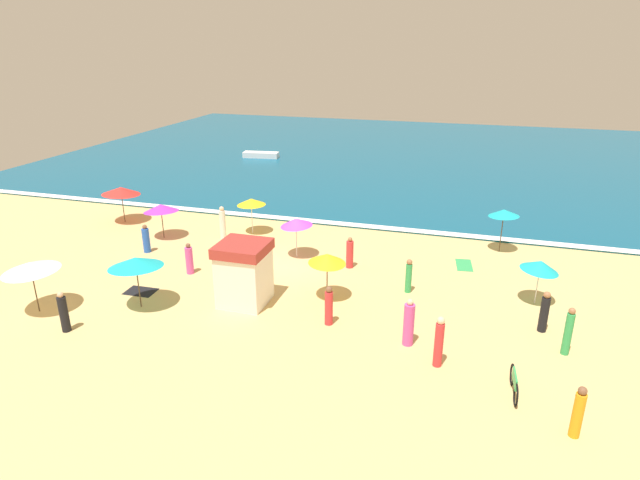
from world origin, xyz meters
The scene contains 29 objects.
ground_plane centered at (0.00, 0.00, 0.00)m, with size 60.00×60.00×0.00m, color #D8B775.
ocean_water centered at (0.00, 28.00, 0.05)m, with size 60.00×44.00×0.10m, color #0F567A.
wave_breaker_foam centered at (0.00, 6.30, 0.10)m, with size 57.00×0.70×0.01m, color white.
lifeguard_cabana centered at (-0.27, -4.71, 1.39)m, with size 2.06×2.07×2.72m.
beach_umbrella_0 centered at (-4.35, -6.35, 2.05)m, with size 3.15×3.15×2.36m.
beach_umbrella_2 centered at (-3.44, 3.43, 1.91)m, with size 1.85×1.84×2.12m.
beach_umbrella_3 centered at (-8.20, -7.91, 2.02)m, with size 3.00×2.99×2.29m.
beach_umbrella_4 centered at (11.68, -1.25, 1.75)m, with size 1.64×1.60×2.06m.
beach_umbrella_5 centered at (-8.02, 1.32, 1.77)m, with size 2.77×2.77×2.07m.
beach_umbrella_6 centered at (10.31, 4.56, 2.16)m, with size 2.10×2.09×2.40m.
beach_umbrella_7 centered at (3.01, -3.42, 1.91)m, with size 2.20×2.19×2.18m.
beach_umbrella_8 centered at (-11.85, 3.07, 2.00)m, with size 3.22×3.23×2.30m.
beach_umbrella_9 centered at (0.18, 0.78, 1.90)m, with size 2.25×2.24×2.17m.
parked_bicycle centered at (10.54, -8.07, 0.38)m, with size 0.17×1.82×0.76m.
beachgoer_0 centered at (3.14, 0.23, 0.74)m, with size 0.49×0.49×1.59m.
beachgoer_1 centered at (-7.66, -0.86, 0.71)m, with size 0.49×0.49×1.54m.
beachgoer_2 centered at (6.89, -6.09, 0.87)m, with size 0.52×0.52×1.87m.
beachgoer_3 centered at (12.42, -5.12, 0.90)m, with size 0.41×0.41×1.85m.
beachgoer_4 centered at (6.30, -1.71, 0.77)m, with size 0.33×0.33×1.58m.
beachgoer_5 centered at (3.67, -5.49, 0.80)m, with size 0.36×0.36×1.66m.
beachgoer_6 centered at (-4.68, 2.13, 0.91)m, with size 0.41×0.41×1.91m.
beachgoer_7 centered at (-5.97, -8.91, 0.79)m, with size 0.46×0.46×1.68m.
beachgoer_8 centered at (-4.08, -2.67, 0.72)m, with size 0.42×0.42×1.55m.
beachgoer_9 centered at (8.07, -7.18, 0.94)m, with size 0.39×0.39×1.91m.
beachgoer_10 centered at (11.76, -3.64, 0.81)m, with size 0.44×0.44×1.68m.
beachgoer_11 centered at (12.14, -9.65, 0.80)m, with size 0.36×0.36×1.67m.
beach_towel_0 centered at (8.60, 2.12, 0.01)m, with size 0.96×1.65×0.01m.
beach_towel_1 centered at (-5.23, -5.10, 0.01)m, with size 1.38×0.99×0.01m.
small_boat_0 centered at (-10.92, 22.78, 0.35)m, with size 3.43×1.48×0.51m.
Camera 1 is at (8.68, -23.54, 10.68)m, focal length 30.00 mm.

